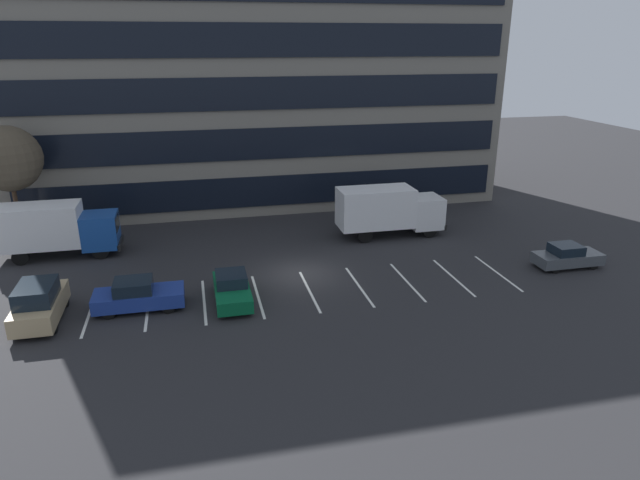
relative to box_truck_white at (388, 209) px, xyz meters
name	(u,v)px	position (x,y,z in m)	size (l,w,h in m)	color
ground_plane	(301,273)	(-7.16, -5.21, -1.92)	(120.00, 120.00, 0.00)	#262628
office_building	(256,66)	(-7.16, 12.74, 8.89)	(37.55, 12.67, 21.60)	slate
lot_markings	(310,291)	(-7.16, -7.73, -1.91)	(22.54, 5.40, 0.01)	silver
box_truck_white	(388,209)	(0.00, 0.00, 0.00)	(7.34, 2.43, 3.40)	white
box_truck_blue	(55,228)	(-21.38, 0.85, -0.02)	(7.26, 2.40, 3.37)	#194799
suv_tan	(39,303)	(-20.44, -8.23, -0.95)	(1.88, 4.43, 2.00)	tan
sedan_navy	(138,295)	(-15.97, -7.88, -1.17)	(4.41, 1.85, 1.58)	navy
sedan_forest	(232,289)	(-11.31, -8.07, -1.20)	(1.77, 4.22, 1.51)	#0C5933
sedan_charcoal	(567,256)	(8.50, -7.81, -1.25)	(3.96, 1.66, 1.42)	#474C51
bare_tree	(8,159)	(-24.16, 3.88, 3.79)	(4.16, 4.16, 7.81)	#473323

